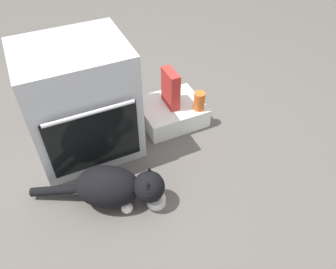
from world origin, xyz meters
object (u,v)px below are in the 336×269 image
cereal_box (171,89)px  sauce_jar (199,101)px  cat (116,187)px  food_bowl (156,200)px  oven (81,102)px  pantry_cabinet (171,112)px

cereal_box → sauce_jar: (0.16, -0.14, -0.07)m
cat → food_bowl: bearing=-0.0°
cat → sauce_jar: size_ratio=5.29×
food_bowl → cereal_box: size_ratio=0.41×
sauce_jar → cat: bearing=-151.7°
oven → cat: (0.02, -0.54, -0.24)m
pantry_cabinet → food_bowl: bearing=-122.0°
oven → pantry_cabinet: oven is taller
cereal_box → food_bowl: bearing=-121.5°
cat → cereal_box: size_ratio=2.64×
pantry_cabinet → food_bowl: pantry_cabinet is taller
oven → cat: size_ratio=1.04×
cat → cereal_box: bearing=70.7°
oven → food_bowl: 0.77m
sauce_jar → food_bowl: bearing=-137.2°
oven → cereal_box: bearing=1.4°
cereal_box → sauce_jar: bearing=-40.1°
pantry_cabinet → cat: size_ratio=0.62×
pantry_cabinet → cat: (-0.62, -0.55, 0.07)m
cat → sauce_jar: 0.88m
oven → food_bowl: bearing=-70.6°
cat → cereal_box: (0.61, 0.55, 0.15)m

